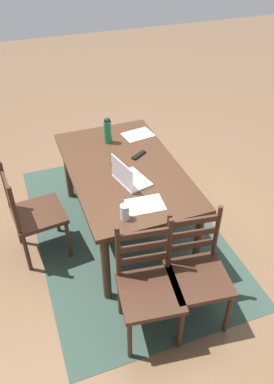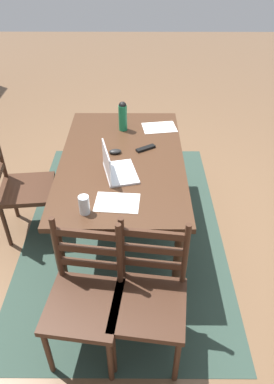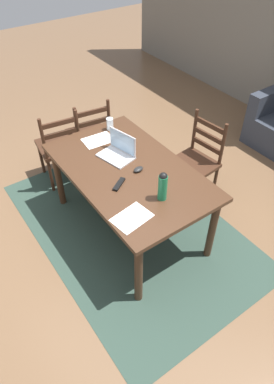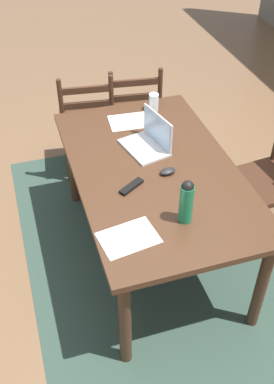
% 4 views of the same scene
% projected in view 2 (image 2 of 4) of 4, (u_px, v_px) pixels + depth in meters
% --- Properties ---
extents(ground_plane, '(14.00, 14.00, 0.00)m').
position_uv_depth(ground_plane, '(124.00, 228.00, 3.32)').
color(ground_plane, brown).
extents(area_rug, '(2.72, 1.75, 0.01)m').
position_uv_depth(area_rug, '(124.00, 228.00, 3.31)').
color(area_rug, '#2D4238').
rests_on(area_rug, ground).
extents(dining_table, '(1.63, 0.98, 0.76)m').
position_uv_depth(dining_table, '(122.00, 167.00, 2.90)').
color(dining_table, '#422819').
rests_on(dining_table, ground).
extents(chair_left_near, '(0.49, 0.49, 0.95)m').
position_uv_depth(chair_left_near, '(150.00, 299.00, 2.16)').
color(chair_left_near, '#3D2316').
rests_on(chair_left_near, ground).
extents(chair_left_far, '(0.49, 0.49, 0.95)m').
position_uv_depth(chair_left_far, '(85.00, 299.00, 2.16)').
color(chair_left_far, '#3D2316').
rests_on(chair_left_far, ground).
extents(chair_far_head, '(0.48, 0.48, 0.95)m').
position_uv_depth(chair_far_head, '(21.00, 188.00, 3.03)').
color(chair_far_head, '#3D2316').
rests_on(chair_far_head, ground).
extents(laptop, '(0.36, 0.29, 0.23)m').
position_uv_depth(laptop, '(115.00, 168.00, 2.63)').
color(laptop, silver).
rests_on(laptop, dining_table).
extents(water_bottle, '(0.07, 0.07, 0.27)m').
position_uv_depth(water_bottle, '(123.00, 116.00, 3.14)').
color(water_bottle, '#197247').
rests_on(water_bottle, dining_table).
extents(drinking_glass, '(0.07, 0.07, 0.13)m').
position_uv_depth(drinking_glass, '(84.00, 205.00, 2.29)').
color(drinking_glass, silver).
rests_on(drinking_glass, dining_table).
extents(computer_mouse, '(0.07, 0.11, 0.03)m').
position_uv_depth(computer_mouse, '(115.00, 152.00, 2.89)').
color(computer_mouse, black).
rests_on(computer_mouse, dining_table).
extents(tv_remote, '(0.13, 0.17, 0.02)m').
position_uv_depth(tv_remote, '(146.00, 148.00, 2.95)').
color(tv_remote, black).
rests_on(tv_remote, dining_table).
extents(paper_stack_left, '(0.25, 0.32, 0.00)m').
position_uv_depth(paper_stack_left, '(159.00, 127.00, 3.25)').
color(paper_stack_left, white).
rests_on(paper_stack_left, dining_table).
extents(paper_stack_right, '(0.23, 0.31, 0.00)m').
position_uv_depth(paper_stack_right, '(117.00, 203.00, 2.41)').
color(paper_stack_right, white).
rests_on(paper_stack_right, dining_table).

